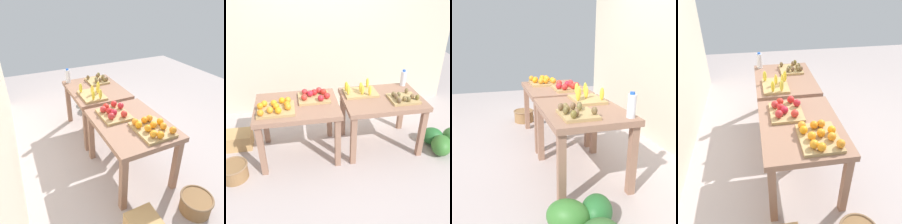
{
  "view_description": "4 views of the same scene",
  "coord_description": "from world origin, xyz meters",
  "views": [
    {
      "loc": [
        -2.41,
        1.13,
        2.09
      ],
      "look_at": [
        0.04,
        -0.04,
        0.58
      ],
      "focal_mm": 35.08,
      "sensor_mm": 36.0,
      "label": 1
    },
    {
      "loc": [
        -0.57,
        -2.89,
        2.27
      ],
      "look_at": [
        -0.04,
        -0.04,
        0.62
      ],
      "focal_mm": 41.32,
      "sensor_mm": 36.0,
      "label": 2
    },
    {
      "loc": [
        2.89,
        -0.86,
        1.47
      ],
      "look_at": [
        -0.03,
        -0.01,
        0.54
      ],
      "focal_mm": 40.97,
      "sensor_mm": 36.0,
      "label": 3
    },
    {
      "loc": [
        -2.42,
        0.41,
        2.12
      ],
      "look_at": [
        -0.08,
        0.03,
        0.6
      ],
      "focal_mm": 38.27,
      "sensor_mm": 36.0,
      "label": 4
    }
  ],
  "objects": [
    {
      "name": "display_table_left",
      "position": [
        -0.56,
        0.0,
        0.64
      ],
      "size": [
        1.04,
        0.8,
        0.75
      ],
      "color": "#916852",
      "rests_on": "ground_plane"
    },
    {
      "name": "apple_bin",
      "position": [
        -0.32,
        0.12,
        0.8
      ],
      "size": [
        0.42,
        0.35,
        0.11
      ],
      "color": "tan",
      "rests_on": "display_table_left"
    },
    {
      "name": "ground_plane",
      "position": [
        0.0,
        0.0,
        0.0
      ],
      "size": [
        8.0,
        8.0,
        0.0
      ],
      "primitive_type": "plane",
      "color": "#B4A5A2"
    },
    {
      "name": "kiwi_bin",
      "position": [
        0.8,
        -0.14,
        0.79
      ],
      "size": [
        0.36,
        0.32,
        0.1
      ],
      "color": "tan",
      "rests_on": "display_table_right"
    },
    {
      "name": "display_table_right",
      "position": [
        0.56,
        0.0,
        0.64
      ],
      "size": [
        1.04,
        0.8,
        0.75
      ],
      "color": "#916852",
      "rests_on": "ground_plane"
    },
    {
      "name": "orange_bin",
      "position": [
        -0.81,
        -0.11,
        0.8
      ],
      "size": [
        0.45,
        0.38,
        0.11
      ],
      "color": "tan",
      "rests_on": "display_table_left"
    },
    {
      "name": "banana_crate",
      "position": [
        0.3,
        0.15,
        0.8
      ],
      "size": [
        0.44,
        0.33,
        0.17
      ],
      "color": "tan",
      "rests_on": "display_table_right"
    },
    {
      "name": "water_bottle",
      "position": [
        0.98,
        0.32,
        0.86
      ],
      "size": [
        0.08,
        0.08,
        0.23
      ],
      "color": "silver",
      "rests_on": "display_table_right"
    },
    {
      "name": "watermelon_pile",
      "position": [
        1.41,
        -0.25,
        0.13
      ],
      "size": [
        0.63,
        0.64,
        0.27
      ],
      "color": "#34642E",
      "rests_on": "ground_plane"
    }
  ]
}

